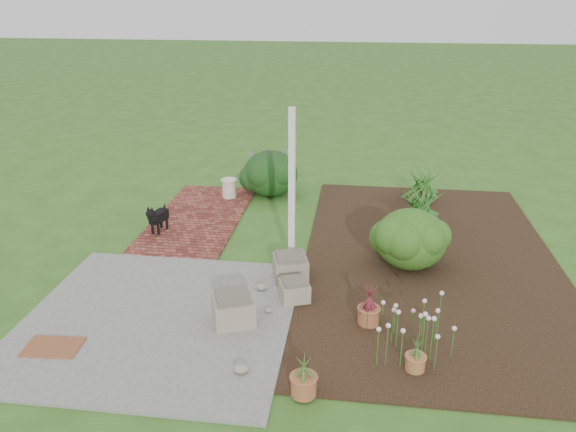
# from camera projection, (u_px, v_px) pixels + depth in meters

# --- Properties ---
(ground) EXTENTS (80.00, 80.00, 0.00)m
(ground) POSITION_uv_depth(u_px,v_px,m) (272.00, 266.00, 8.87)
(ground) COLOR #335A1C
(ground) RESTS_ON ground
(concrete_patio) EXTENTS (3.50, 3.50, 0.04)m
(concrete_patio) POSITION_uv_depth(u_px,v_px,m) (158.00, 319.00, 7.41)
(concrete_patio) COLOR slate
(concrete_patio) RESTS_ON ground
(brick_path) EXTENTS (1.60, 3.50, 0.04)m
(brick_path) POSITION_uv_depth(u_px,v_px,m) (199.00, 218.00, 10.68)
(brick_path) COLOR #5A211C
(brick_path) RESTS_ON ground
(garden_bed) EXTENTS (4.00, 7.00, 0.03)m
(garden_bed) POSITION_uv_depth(u_px,v_px,m) (430.00, 260.00, 9.02)
(garden_bed) COLOR black
(garden_bed) RESTS_ON ground
(veranda_post) EXTENTS (0.10, 0.10, 2.50)m
(veranda_post) POSITION_uv_depth(u_px,v_px,m) (292.00, 190.00, 8.46)
(veranda_post) COLOR white
(veranda_post) RESTS_ON ground
(stone_trough_near) EXTENTS (0.67, 0.67, 0.34)m
(stone_trough_near) POSITION_uv_depth(u_px,v_px,m) (233.00, 310.00, 7.26)
(stone_trough_near) COLOR gray
(stone_trough_near) RESTS_ON concrete_patio
(stone_trough_mid) EXTENTS (0.49, 0.49, 0.26)m
(stone_trough_mid) POSITION_uv_depth(u_px,v_px,m) (294.00, 291.00, 7.81)
(stone_trough_mid) COLOR gray
(stone_trough_mid) RESTS_ON concrete_patio
(stone_trough_far) EXTENTS (0.60, 0.60, 0.33)m
(stone_trough_far) POSITION_uv_depth(u_px,v_px,m) (290.00, 268.00, 8.37)
(stone_trough_far) COLOR #77705D
(stone_trough_far) RESTS_ON concrete_patio
(coir_doormat) EXTENTS (0.70, 0.47, 0.02)m
(coir_doormat) POSITION_uv_depth(u_px,v_px,m) (53.00, 347.00, 6.78)
(coir_doormat) COLOR brown
(coir_doormat) RESTS_ON concrete_patio
(black_dog) EXTENTS (0.26, 0.58, 0.51)m
(black_dog) POSITION_uv_depth(u_px,v_px,m) (157.00, 216.00, 9.88)
(black_dog) COLOR black
(black_dog) RESTS_ON brick_path
(cream_ceramic_urn) EXTENTS (0.29, 0.29, 0.38)m
(cream_ceramic_urn) POSITION_uv_depth(u_px,v_px,m) (229.00, 188.00, 11.61)
(cream_ceramic_urn) COLOR beige
(cream_ceramic_urn) RESTS_ON brick_path
(evergreen_shrub) EXTENTS (1.24, 1.24, 0.94)m
(evergreen_shrub) POSITION_uv_depth(u_px,v_px,m) (411.00, 237.00, 8.67)
(evergreen_shrub) COLOR #143C0F
(evergreen_shrub) RESTS_ON garden_bed
(agapanthus_clump_back) EXTENTS (1.37, 1.37, 1.00)m
(agapanthus_clump_back) POSITION_uv_depth(u_px,v_px,m) (420.00, 204.00, 9.91)
(agapanthus_clump_back) COLOR #143F0F
(agapanthus_clump_back) RESTS_ON garden_bed
(agapanthus_clump_front) EXTENTS (1.18, 1.18, 0.85)m
(agapanthus_clump_front) POSITION_uv_depth(u_px,v_px,m) (422.00, 182.00, 11.29)
(agapanthus_clump_front) COLOR #123812
(agapanthus_clump_front) RESTS_ON garden_bed
(pink_flower_patch) EXTENTS (1.15, 1.15, 0.67)m
(pink_flower_patch) POSITION_uv_depth(u_px,v_px,m) (412.00, 326.00, 6.65)
(pink_flower_patch) COLOR #113D0F
(pink_flower_patch) RESTS_ON garden_bed
(terracotta_pot_bronze) EXTENTS (0.32, 0.32, 0.23)m
(terracotta_pot_bronze) POSITION_uv_depth(u_px,v_px,m) (369.00, 315.00, 7.26)
(terracotta_pot_bronze) COLOR #9C5834
(terracotta_pot_bronze) RESTS_ON garden_bed
(terracotta_pot_small_left) EXTENTS (0.23, 0.23, 0.19)m
(terracotta_pot_small_left) POSITION_uv_depth(u_px,v_px,m) (415.00, 362.00, 6.38)
(terracotta_pot_small_left) COLOR #A66738
(terracotta_pot_small_left) RESTS_ON garden_bed
(terracotta_pot_small_right) EXTENTS (0.33, 0.33, 0.23)m
(terracotta_pot_small_right) POSITION_uv_depth(u_px,v_px,m) (304.00, 385.00, 5.98)
(terracotta_pot_small_right) COLOR #A15636
(terracotta_pot_small_right) RESTS_ON garden_bed
(purple_flowering_bush) EXTENTS (1.26, 1.26, 0.97)m
(purple_flowering_bush) POSITION_uv_depth(u_px,v_px,m) (270.00, 172.00, 11.78)
(purple_flowering_bush) COLOR black
(purple_flowering_bush) RESTS_ON ground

